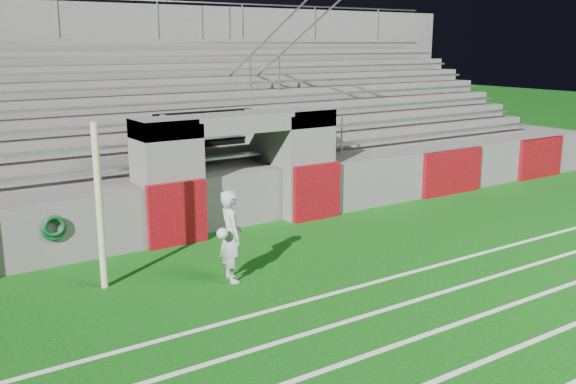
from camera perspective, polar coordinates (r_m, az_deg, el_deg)
ground at (r=12.18m, az=3.99°, el=-6.77°), size 90.00×90.00×0.00m
field_post at (r=11.27m, az=-16.42°, el=-1.29°), size 0.12×0.12×2.88m
stadium_structure at (r=18.58m, az=-11.27°, el=4.69°), size 26.00×8.48×5.42m
goalkeeper_with_ball at (r=11.33m, az=-5.10°, el=-3.90°), size 0.63×0.67×1.65m
hose_coil at (r=12.70m, az=-20.09°, el=-2.98°), size 0.48×0.13×0.51m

